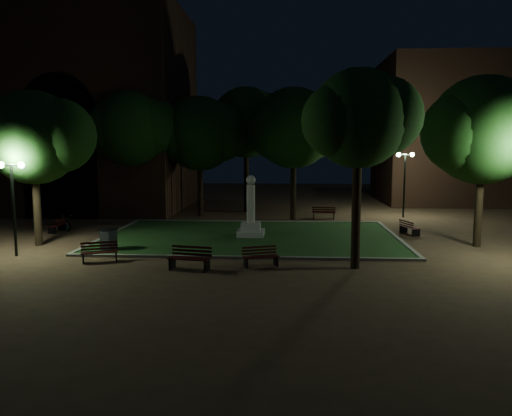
{
  "coord_description": "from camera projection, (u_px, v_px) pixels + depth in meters",
  "views": [
    {
      "loc": [
        1.85,
        -23.89,
        4.79
      ],
      "look_at": [
        0.33,
        1.0,
        1.68
      ],
      "focal_mm": 35.0,
      "sensor_mm": 36.0,
      "label": 1
    }
  ],
  "objects": [
    {
      "name": "ground",
      "position": [
        248.0,
        245.0,
        24.36
      ],
      "size": [
        80.0,
        80.0,
        0.0
      ],
      "primitive_type": "plane",
      "color": "#513926"
    },
    {
      "name": "lawn",
      "position": [
        251.0,
        236.0,
        26.34
      ],
      "size": [
        15.0,
        10.0,
        0.08
      ],
      "primitive_type": "cube",
      "color": "#21471B",
      "rests_on": "ground"
    },
    {
      "name": "lawn_kerb",
      "position": [
        251.0,
        236.0,
        26.34
      ],
      "size": [
        15.4,
        10.4,
        0.12
      ],
      "color": "slate",
      "rests_on": "ground"
    },
    {
      "name": "monument",
      "position": [
        251.0,
        219.0,
        26.23
      ],
      "size": [
        1.4,
        1.4,
        3.2
      ],
      "color": "gray",
      "rests_on": "lawn"
    },
    {
      "name": "building_main",
      "position": [
        55.0,
        112.0,
        38.06
      ],
      "size": [
        20.0,
        12.0,
        15.0
      ],
      "color": "#4D2D1E",
      "rests_on": "ground"
    },
    {
      "name": "building_far",
      "position": [
        477.0,
        132.0,
        42.35
      ],
      "size": [
        16.0,
        10.0,
        12.0
      ],
      "primitive_type": "cube",
      "color": "#4D2D1E",
      "rests_on": "ground"
    },
    {
      "name": "tree_west",
      "position": [
        35.0,
        138.0,
        23.55
      ],
      "size": [
        5.46,
        4.46,
        7.41
      ],
      "color": "black",
      "rests_on": "ground"
    },
    {
      "name": "tree_north_wl",
      "position": [
        201.0,
        134.0,
        33.59
      ],
      "size": [
        6.16,
        5.03,
        8.14
      ],
      "color": "black",
      "rests_on": "ground"
    },
    {
      "name": "tree_north_er",
      "position": [
        295.0,
        128.0,
        31.95
      ],
      "size": [
        6.38,
        5.21,
        8.55
      ],
      "color": "black",
      "rests_on": "ground"
    },
    {
      "name": "tree_east",
      "position": [
        486.0,
        130.0,
        23.22
      ],
      "size": [
        6.23,
        5.09,
        8.07
      ],
      "color": "black",
      "rests_on": "ground"
    },
    {
      "name": "tree_se",
      "position": [
        361.0,
        119.0,
        18.95
      ],
      "size": [
        4.68,
        3.82,
        7.74
      ],
      "color": "black",
      "rests_on": "ground"
    },
    {
      "name": "tree_nw",
      "position": [
        133.0,
        129.0,
        32.6
      ],
      "size": [
        6.11,
        4.99,
        8.41
      ],
      "color": "black",
      "rests_on": "ground"
    },
    {
      "name": "tree_far_north",
      "position": [
        248.0,
        122.0,
        35.56
      ],
      "size": [
        6.18,
        5.04,
        8.99
      ],
      "color": "black",
      "rests_on": "ground"
    },
    {
      "name": "lamppost_sw",
      "position": [
        13.0,
        190.0,
        21.49
      ],
      "size": [
        1.18,
        0.28,
        4.12
      ],
      "color": "black",
      "rests_on": "ground"
    },
    {
      "name": "lamppost_nw",
      "position": [
        112.0,
        169.0,
        34.68
      ],
      "size": [
        1.18,
        0.28,
        4.57
      ],
      "color": "black",
      "rests_on": "ground"
    },
    {
      "name": "lamppost_ne",
      "position": [
        405.0,
        172.0,
        33.36
      ],
      "size": [
        1.18,
        0.28,
        4.36
      ],
      "color": "black",
      "rests_on": "ground"
    },
    {
      "name": "bench_near_left",
      "position": [
        190.0,
        259.0,
        19.38
      ],
      "size": [
        1.73,
        0.87,
        0.9
      ],
      "rotation": [
        0.0,
        0.0,
        -0.19
      ],
      "color": "black",
      "rests_on": "ground"
    },
    {
      "name": "bench_near_right",
      "position": [
        260.0,
        257.0,
        19.95
      ],
      "size": [
        1.52,
        0.96,
        0.79
      ],
      "rotation": [
        0.0,
        0.0,
        0.35
      ],
      "color": "black",
      "rests_on": "ground"
    },
    {
      "name": "bench_west_near",
      "position": [
        100.0,
        253.0,
        20.73
      ],
      "size": [
        1.57,
        1.02,
        0.82
      ],
      "rotation": [
        0.0,
        0.0,
        0.37
      ],
      "color": "black",
      "rests_on": "ground"
    },
    {
      "name": "bench_left_side",
      "position": [
        58.0,
        226.0,
        27.93
      ],
      "size": [
        0.49,
        1.37,
        0.75
      ],
      "rotation": [
        0.0,
        0.0,
        -1.58
      ],
      "color": "black",
      "rests_on": "ground"
    },
    {
      "name": "bench_right_side",
      "position": [
        409.0,
        228.0,
        27.12
      ],
      "size": [
        0.9,
        1.47,
        0.76
      ],
      "rotation": [
        0.0,
        0.0,
        1.9
      ],
      "color": "black",
      "rests_on": "ground"
    },
    {
      "name": "bench_far_side",
      "position": [
        324.0,
        213.0,
        32.88
      ],
      "size": [
        1.53,
        0.61,
        0.83
      ],
      "rotation": [
        0.0,
        0.0,
        3.08
      ],
      "color": "black",
      "rests_on": "ground"
    },
    {
      "name": "trash_bin",
      "position": [
        109.0,
        240.0,
        22.81
      ],
      "size": [
        0.81,
        0.81,
        1.05
      ],
      "color": "black",
      "rests_on": "ground"
    },
    {
      "name": "bicycle",
      "position": [
        64.0,
        222.0,
        28.57
      ],
      "size": [
        1.66,
        1.59,
        0.9
      ],
      "primitive_type": "imported",
      "rotation": [
        0.0,
        0.0,
        0.83
      ],
      "color": "black",
      "rests_on": "ground"
    }
  ]
}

